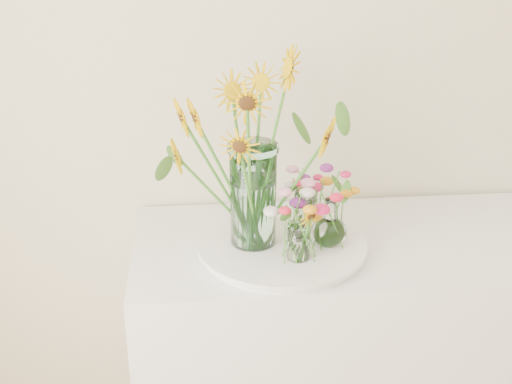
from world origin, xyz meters
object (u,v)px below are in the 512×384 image
counter (354,358)px  mason_jar (253,195)px  small_vase_c (304,209)px  small_vase_b (330,222)px  small_vase_a (299,242)px  tray (282,248)px

counter → mason_jar: bearing=-173.0°
mason_jar → small_vase_c: mason_jar is taller
counter → small_vase_b: small_vase_b is taller
counter → small_vase_a: (-0.23, -0.15, 0.53)m
small_vase_b → mason_jar: bearing=171.8°
small_vase_b → small_vase_c: small_vase_b is taller
small_vase_b → small_vase_c: size_ratio=1.30×
small_vase_a → small_vase_c: 0.22m
counter → small_vase_a: size_ratio=12.61×
tray → small_vase_a: size_ratio=4.27×
counter → tray: 0.53m
counter → small_vase_c: size_ratio=12.50×
counter → tray: (-0.26, -0.06, 0.46)m
small_vase_b → small_vase_c: 0.14m
tray → small_vase_b: 0.16m
tray → small_vase_c: 0.16m
mason_jar → small_vase_c: size_ratio=2.77×
counter → small_vase_b: size_ratio=9.59×
small_vase_a → small_vase_b: 0.13m
mason_jar → tray: bearing=-8.9°
mason_jar → small_vase_a: 0.19m
small_vase_b → tray: bearing=172.3°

